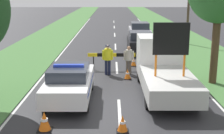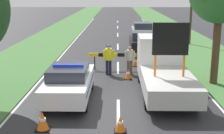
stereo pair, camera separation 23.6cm
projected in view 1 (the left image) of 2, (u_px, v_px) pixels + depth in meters
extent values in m
plane|color=#28282B|center=(119.00, 103.00, 12.96)|extent=(160.00, 160.00, 0.00)
cube|color=silver|center=(120.00, 113.00, 11.86)|extent=(0.12, 3.00, 0.01)
cube|color=silver|center=(117.00, 67.00, 18.96)|extent=(0.12, 3.00, 0.01)
cube|color=silver|center=(115.00, 47.00, 26.06)|extent=(0.12, 3.00, 0.01)
cube|color=silver|center=(115.00, 35.00, 33.16)|extent=(0.12, 3.00, 0.01)
cube|color=silver|center=(114.00, 27.00, 40.26)|extent=(0.12, 3.00, 0.01)
cube|color=silver|center=(114.00, 22.00, 47.36)|extent=(0.12, 3.00, 0.01)
cube|color=silver|center=(64.00, 50.00, 24.52)|extent=(0.10, 58.28, 0.01)
cube|color=silver|center=(167.00, 50.00, 24.52)|extent=(0.10, 58.28, 0.01)
cube|color=#427038|center=(52.00, 36.00, 32.38)|extent=(4.77, 120.00, 0.03)
cube|color=#427038|center=(178.00, 36.00, 32.38)|extent=(4.77, 120.00, 0.03)
cube|color=white|center=(70.00, 84.00, 13.19)|extent=(1.79, 4.46, 0.69)
cube|color=#282D38|center=(69.00, 72.00, 12.93)|extent=(1.57, 2.05, 0.45)
cylinder|color=black|center=(57.00, 83.00, 14.62)|extent=(0.24, 0.66, 0.66)
cylinder|color=black|center=(90.00, 83.00, 14.62)|extent=(0.24, 0.66, 0.66)
cylinder|color=black|center=(45.00, 103.00, 11.93)|extent=(0.24, 0.66, 0.66)
cylinder|color=black|center=(86.00, 103.00, 11.93)|extent=(0.24, 0.66, 0.66)
cube|color=#1E38C6|center=(69.00, 66.00, 12.86)|extent=(1.25, 0.24, 0.10)
cube|color=#193399|center=(70.00, 84.00, 13.19)|extent=(1.80, 3.66, 0.10)
cube|color=black|center=(76.00, 72.00, 15.42)|extent=(0.98, 0.08, 0.41)
cube|color=white|center=(159.00, 55.00, 15.67)|extent=(2.11, 2.01, 1.96)
cube|color=#232833|center=(156.00, 45.00, 16.55)|extent=(1.79, 0.04, 0.86)
cube|color=#B2B2AD|center=(169.00, 85.00, 12.90)|extent=(2.11, 3.99, 0.72)
cylinder|color=#D16619|center=(156.00, 66.00, 12.71)|extent=(0.09, 0.09, 0.90)
cylinder|color=#D16619|center=(184.00, 66.00, 12.71)|extent=(0.09, 0.09, 0.90)
cube|color=black|center=(171.00, 39.00, 12.45)|extent=(1.45, 0.12, 1.30)
cylinder|color=black|center=(140.00, 74.00, 15.91)|extent=(0.24, 0.78, 0.78)
cylinder|color=black|center=(177.00, 74.00, 15.91)|extent=(0.24, 0.78, 0.78)
cylinder|color=black|center=(148.00, 99.00, 12.21)|extent=(0.24, 0.78, 0.78)
cylinder|color=black|center=(196.00, 99.00, 12.21)|extent=(0.24, 0.78, 0.78)
cylinder|color=black|center=(94.00, 63.00, 18.36)|extent=(0.07, 0.07, 0.78)
cylinder|color=black|center=(139.00, 63.00, 18.36)|extent=(0.07, 0.07, 0.78)
cube|color=yellow|center=(92.00, 55.00, 18.25)|extent=(0.56, 0.08, 0.20)
cube|color=black|center=(102.00, 55.00, 18.25)|extent=(0.56, 0.08, 0.20)
cube|color=yellow|center=(112.00, 55.00, 18.25)|extent=(0.56, 0.08, 0.20)
cube|color=black|center=(121.00, 55.00, 18.25)|extent=(0.56, 0.08, 0.20)
cube|color=yellow|center=(131.00, 55.00, 18.25)|extent=(0.56, 0.08, 0.20)
cube|color=black|center=(140.00, 55.00, 18.25)|extent=(0.56, 0.08, 0.20)
cylinder|color=#191E38|center=(106.00, 67.00, 17.25)|extent=(0.16, 0.16, 0.83)
cylinder|color=#191E38|center=(109.00, 67.00, 17.25)|extent=(0.16, 0.16, 0.83)
cylinder|color=yellow|center=(108.00, 54.00, 17.08)|extent=(0.38, 0.38, 0.62)
cylinder|color=yellow|center=(103.00, 55.00, 17.08)|extent=(0.12, 0.12, 0.53)
cylinder|color=yellow|center=(112.00, 55.00, 17.08)|extent=(0.12, 0.12, 0.53)
sphere|color=beige|center=(108.00, 47.00, 16.98)|extent=(0.21, 0.21, 0.21)
cylinder|color=#141933|center=(108.00, 46.00, 16.96)|extent=(0.25, 0.25, 0.05)
cylinder|color=brown|center=(127.00, 67.00, 17.40)|extent=(0.15, 0.15, 0.78)
cylinder|color=brown|center=(130.00, 67.00, 17.40)|extent=(0.15, 0.15, 0.78)
cylinder|color=#B2AD9E|center=(129.00, 55.00, 17.23)|extent=(0.36, 0.36, 0.59)
cylinder|color=#B2AD9E|center=(125.00, 56.00, 17.24)|extent=(0.12, 0.12, 0.50)
cylinder|color=#B2AD9E|center=(133.00, 56.00, 17.24)|extent=(0.12, 0.12, 0.50)
sphere|color=#A57A5B|center=(129.00, 48.00, 17.14)|extent=(0.20, 0.20, 0.20)
cube|color=black|center=(134.00, 66.00, 19.32)|extent=(0.38, 0.38, 0.03)
cone|color=orange|center=(134.00, 62.00, 19.26)|extent=(0.32, 0.32, 0.50)
cylinder|color=white|center=(134.00, 61.00, 19.25)|extent=(0.18, 0.18, 0.07)
cube|color=black|center=(45.00, 130.00, 10.39)|extent=(0.48, 0.48, 0.03)
cone|color=orange|center=(44.00, 121.00, 10.31)|extent=(0.40, 0.40, 0.63)
cylinder|color=white|center=(44.00, 120.00, 10.30)|extent=(0.23, 0.23, 0.09)
cube|color=black|center=(85.00, 74.00, 17.35)|extent=(0.50, 0.50, 0.03)
cone|color=orange|center=(85.00, 68.00, 17.27)|extent=(0.42, 0.42, 0.65)
cylinder|color=white|center=(84.00, 68.00, 17.26)|extent=(0.24, 0.24, 0.09)
cube|color=black|center=(122.00, 131.00, 10.31)|extent=(0.40, 0.40, 0.03)
cone|color=orange|center=(123.00, 123.00, 10.24)|extent=(0.34, 0.34, 0.53)
cylinder|color=white|center=(123.00, 122.00, 10.23)|extent=(0.19, 0.19, 0.07)
cube|color=black|center=(128.00, 79.00, 16.46)|extent=(0.39, 0.39, 0.03)
cone|color=orange|center=(128.00, 74.00, 16.40)|extent=(0.33, 0.33, 0.51)
cylinder|color=white|center=(128.00, 73.00, 16.39)|extent=(0.19, 0.19, 0.07)
cube|color=black|center=(140.00, 43.00, 23.67)|extent=(1.78, 4.12, 0.66)
cube|color=#282D38|center=(140.00, 35.00, 23.40)|extent=(1.57, 1.89, 0.56)
cylinder|color=black|center=(129.00, 44.00, 24.98)|extent=(0.24, 0.73, 0.73)
cylinder|color=black|center=(148.00, 44.00, 24.98)|extent=(0.24, 0.73, 0.73)
cylinder|color=black|center=(131.00, 50.00, 22.50)|extent=(0.24, 0.73, 0.73)
cylinder|color=black|center=(152.00, 50.00, 22.50)|extent=(0.24, 0.73, 0.73)
cube|color=#B2B2B7|center=(139.00, 32.00, 29.37)|extent=(1.82, 4.53, 0.74)
cube|color=#282D38|center=(140.00, 25.00, 29.08)|extent=(1.60, 2.08, 0.58)
cylinder|color=black|center=(130.00, 34.00, 30.82)|extent=(0.24, 0.74, 0.74)
cylinder|color=black|center=(146.00, 34.00, 30.82)|extent=(0.24, 0.74, 0.74)
cylinder|color=black|center=(132.00, 38.00, 28.09)|extent=(0.24, 0.74, 0.74)
cylinder|color=black|center=(149.00, 38.00, 28.09)|extent=(0.24, 0.74, 0.74)
cylinder|color=#4C3823|center=(215.00, 49.00, 15.32)|extent=(0.37, 0.37, 3.45)
cylinder|color=#473828|center=(188.00, 7.00, 26.51)|extent=(0.20, 0.20, 6.41)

